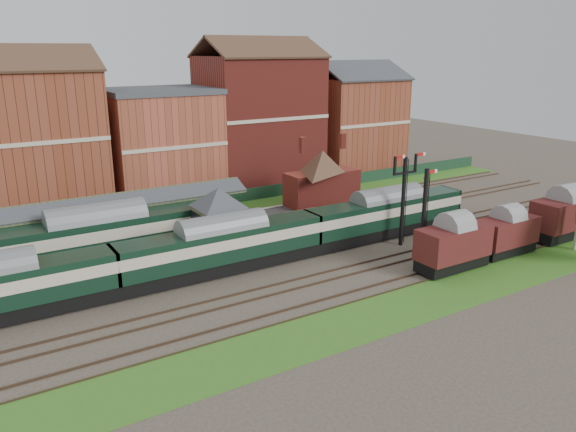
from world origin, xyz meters
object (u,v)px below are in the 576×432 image
goods_van_a (453,245)px  semaphore_bracket (404,195)px  signal_box (219,221)px  dmu_train (223,245)px  platform_railcar (98,237)px

goods_van_a → semaphore_bracket: bearing=84.3°
signal_box → dmu_train: (-1.26, -3.25, -0.92)m
semaphore_bracket → platform_railcar: (-24.14, 9.00, -2.15)m
semaphore_bracket → platform_railcar: bearing=159.5°
semaphore_bracket → goods_van_a: (-0.65, -6.50, -2.52)m
platform_railcar → goods_van_a: platform_railcar is taller
dmu_train → platform_railcar: size_ratio=2.73×
platform_railcar → goods_van_a: 28.14m
platform_railcar → goods_van_a: size_ratio=3.00×
semaphore_bracket → dmu_train: semaphore_bracket is taller
platform_railcar → semaphore_bracket: bearing=-20.5°
dmu_train → goods_van_a: 18.05m
signal_box → goods_van_a: 18.93m
semaphore_bracket → goods_van_a: semaphore_bracket is taller
dmu_train → platform_railcar: bearing=140.3°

